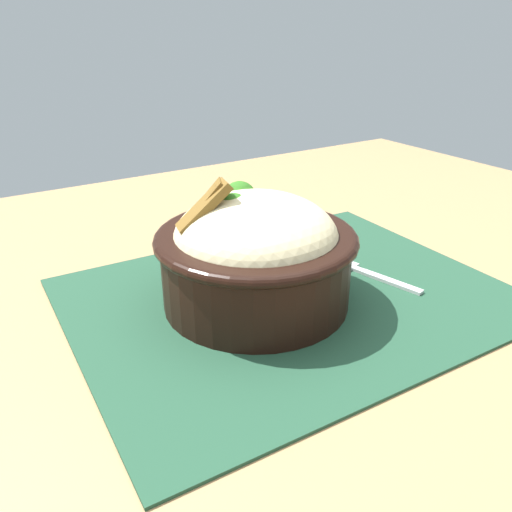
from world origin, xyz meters
name	(u,v)px	position (x,y,z in m)	size (l,w,h in m)	color
table	(265,340)	(0.00, 0.00, 0.70)	(1.31, 0.98, 0.76)	#99754C
placemat	(290,296)	(0.02, -0.02, 0.76)	(0.43, 0.33, 0.00)	#1E422D
bowl	(255,252)	(-0.02, -0.01, 0.82)	(0.19, 0.19, 0.13)	black
fork	(361,271)	(0.11, -0.02, 0.76)	(0.05, 0.13, 0.00)	#BBBBBB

